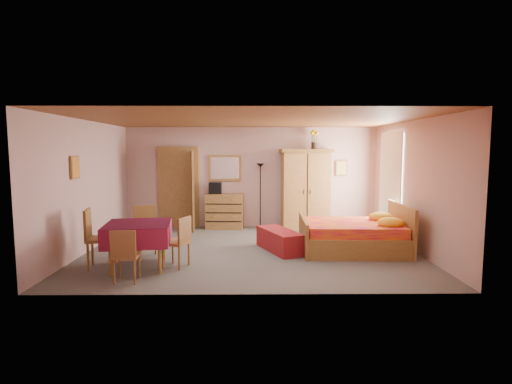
{
  "coord_description": "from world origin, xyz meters",
  "views": [
    {
      "loc": [
        0.01,
        -7.91,
        2.01
      ],
      "look_at": [
        0.1,
        0.3,
        1.15
      ],
      "focal_mm": 28.0,
      "sensor_mm": 36.0,
      "label": 1
    }
  ],
  "objects_px": {
    "chest_of_drawers": "(225,211)",
    "chair_north": "(147,232)",
    "bed": "(352,227)",
    "dining_table": "(139,246)",
    "wall_mirror": "(225,168)",
    "stereo": "(215,188)",
    "bench": "(280,240)",
    "wardrobe": "(305,189)",
    "chair_east": "(176,242)",
    "chair_south": "(126,255)",
    "floor_lamp": "(260,196)",
    "chair_west": "(101,238)",
    "sunflower_vase": "(314,139)"
  },
  "relations": [
    {
      "from": "stereo",
      "to": "chair_north",
      "type": "xyz_separation_m",
      "value": [
        -1.01,
        -2.85,
        -0.56
      ]
    },
    {
      "from": "wall_mirror",
      "to": "wardrobe",
      "type": "bearing_deg",
      "value": -8.65
    },
    {
      "from": "stereo",
      "to": "floor_lamp",
      "type": "bearing_deg",
      "value": -0.06
    },
    {
      "from": "wardrobe",
      "to": "chair_south",
      "type": "distance_m",
      "value": 5.3
    },
    {
      "from": "wall_mirror",
      "to": "dining_table",
      "type": "distance_m",
      "value": 4.07
    },
    {
      "from": "wardrobe",
      "to": "chair_south",
      "type": "relative_size",
      "value": 2.46
    },
    {
      "from": "stereo",
      "to": "chair_north",
      "type": "relative_size",
      "value": 0.33
    },
    {
      "from": "stereo",
      "to": "bed",
      "type": "bearing_deg",
      "value": -38.63
    },
    {
      "from": "chair_north",
      "to": "stereo",
      "type": "bearing_deg",
      "value": -134.15
    },
    {
      "from": "dining_table",
      "to": "chair_south",
      "type": "xyz_separation_m",
      "value": [
        0.01,
        -0.7,
        0.02
      ]
    },
    {
      "from": "wardrobe",
      "to": "chair_north",
      "type": "relative_size",
      "value": 2.1
    },
    {
      "from": "stereo",
      "to": "chair_west",
      "type": "relative_size",
      "value": 0.31
    },
    {
      "from": "floor_lamp",
      "to": "bench",
      "type": "height_order",
      "value": "floor_lamp"
    },
    {
      "from": "chest_of_drawers",
      "to": "wall_mirror",
      "type": "distance_m",
      "value": 1.12
    },
    {
      "from": "chair_west",
      "to": "chest_of_drawers",
      "type": "bearing_deg",
      "value": 140.06
    },
    {
      "from": "bench",
      "to": "chair_west",
      "type": "bearing_deg",
      "value": -160.66
    },
    {
      "from": "chest_of_drawers",
      "to": "dining_table",
      "type": "relative_size",
      "value": 0.89
    },
    {
      "from": "wardrobe",
      "to": "dining_table",
      "type": "distance_m",
      "value": 4.79
    },
    {
      "from": "chair_north",
      "to": "chair_south",
      "type": "bearing_deg",
      "value": 66.69
    },
    {
      "from": "wall_mirror",
      "to": "bed",
      "type": "relative_size",
      "value": 0.42
    },
    {
      "from": "wall_mirror",
      "to": "chair_north",
      "type": "bearing_deg",
      "value": -113.09
    },
    {
      "from": "wardrobe",
      "to": "chair_east",
      "type": "xyz_separation_m",
      "value": [
        -2.68,
        -3.34,
        -0.58
      ]
    },
    {
      "from": "bed",
      "to": "dining_table",
      "type": "relative_size",
      "value": 1.92
    },
    {
      "from": "wall_mirror",
      "to": "bed",
      "type": "height_order",
      "value": "wall_mirror"
    },
    {
      "from": "dining_table",
      "to": "chair_north",
      "type": "height_order",
      "value": "chair_north"
    },
    {
      "from": "chest_of_drawers",
      "to": "wardrobe",
      "type": "relative_size",
      "value": 0.47
    },
    {
      "from": "chest_of_drawers",
      "to": "wardrobe",
      "type": "xyz_separation_m",
      "value": [
        2.07,
        -0.08,
        0.57
      ]
    },
    {
      "from": "chest_of_drawers",
      "to": "stereo",
      "type": "height_order",
      "value": "stereo"
    },
    {
      "from": "stereo",
      "to": "bed",
      "type": "relative_size",
      "value": 0.16
    },
    {
      "from": "chair_south",
      "to": "chair_west",
      "type": "distance_m",
      "value": 1.01
    },
    {
      "from": "stereo",
      "to": "sunflower_vase",
      "type": "bearing_deg",
      "value": -0.92
    },
    {
      "from": "wall_mirror",
      "to": "bench",
      "type": "bearing_deg",
      "value": -64.39
    },
    {
      "from": "sunflower_vase",
      "to": "chair_south",
      "type": "relative_size",
      "value": 0.59
    },
    {
      "from": "bed",
      "to": "chair_east",
      "type": "xyz_separation_m",
      "value": [
        -3.32,
        -1.09,
        -0.03
      ]
    },
    {
      "from": "chair_south",
      "to": "chair_west",
      "type": "bearing_deg",
      "value": 128.6
    },
    {
      "from": "chest_of_drawers",
      "to": "chair_west",
      "type": "distance_m",
      "value": 3.92
    },
    {
      "from": "chest_of_drawers",
      "to": "bed",
      "type": "distance_m",
      "value": 3.58
    },
    {
      "from": "dining_table",
      "to": "chair_west",
      "type": "height_order",
      "value": "chair_west"
    },
    {
      "from": "bed",
      "to": "bench",
      "type": "xyz_separation_m",
      "value": [
        -1.45,
        -0.0,
        -0.26
      ]
    },
    {
      "from": "chest_of_drawers",
      "to": "sunflower_vase",
      "type": "bearing_deg",
      "value": 2.22
    },
    {
      "from": "dining_table",
      "to": "chair_south",
      "type": "distance_m",
      "value": 0.7
    },
    {
      "from": "chest_of_drawers",
      "to": "chair_north",
      "type": "relative_size",
      "value": 0.98
    },
    {
      "from": "sunflower_vase",
      "to": "bench",
      "type": "xyz_separation_m",
      "value": [
        -1.02,
        -2.32,
        -2.07
      ]
    },
    {
      "from": "chair_south",
      "to": "chair_north",
      "type": "distance_m",
      "value": 1.37
    },
    {
      "from": "dining_table",
      "to": "chair_north",
      "type": "distance_m",
      "value": 0.67
    },
    {
      "from": "chest_of_drawers",
      "to": "floor_lamp",
      "type": "distance_m",
      "value": 1.0
    },
    {
      "from": "floor_lamp",
      "to": "wardrobe",
      "type": "distance_m",
      "value": 1.17
    },
    {
      "from": "dining_table",
      "to": "chair_south",
      "type": "height_order",
      "value": "chair_south"
    },
    {
      "from": "chair_east",
      "to": "stereo",
      "type": "bearing_deg",
      "value": 14.49
    },
    {
      "from": "wall_mirror",
      "to": "bench",
      "type": "distance_m",
      "value": 3.14
    }
  ]
}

